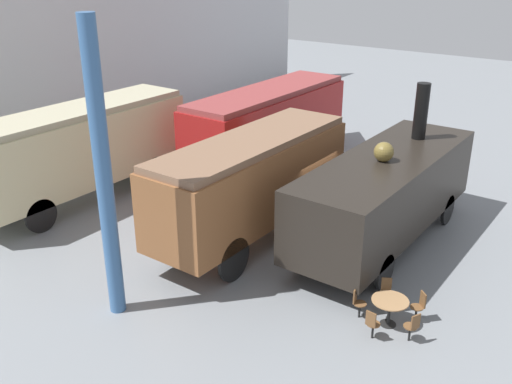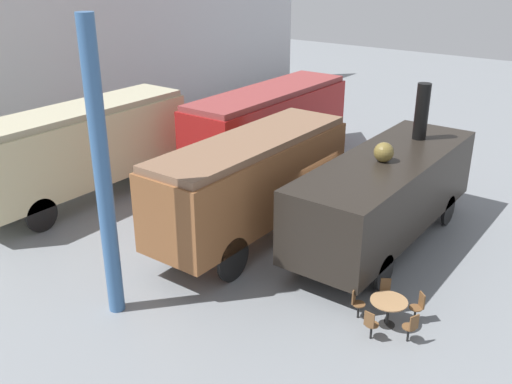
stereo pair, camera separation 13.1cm
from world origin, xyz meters
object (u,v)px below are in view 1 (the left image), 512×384
(streamlined_locomotive, at_px, (278,117))
(cafe_table_near, at_px, (390,304))
(passenger_coach_vintage, at_px, (80,146))
(cafe_chair_0, at_px, (420,305))
(visitor_person, at_px, (334,208))
(passenger_coach_wooden, at_px, (252,179))
(steam_locomotive, at_px, (386,190))

(streamlined_locomotive, distance_m, cafe_table_near, 13.21)
(passenger_coach_vintage, distance_m, cafe_table_near, 13.54)
(cafe_chair_0, bearing_deg, visitor_person, -84.56)
(cafe_table_near, bearing_deg, passenger_coach_wooden, 72.77)
(passenger_coach_vintage, distance_m, passenger_coach_wooden, 7.60)
(passenger_coach_vintage, distance_m, streamlined_locomotive, 9.08)
(streamlined_locomotive, relative_size, passenger_coach_wooden, 1.36)
(passenger_coach_wooden, xyz_separation_m, cafe_chair_0, (-1.19, -6.50, -1.75))
(cafe_table_near, height_order, cafe_chair_0, cafe_chair_0)
(visitor_person, bearing_deg, cafe_chair_0, -126.79)
(steam_locomotive, bearing_deg, cafe_chair_0, -143.11)
(steam_locomotive, distance_m, cafe_table_near, 5.02)
(streamlined_locomotive, height_order, cafe_chair_0, streamlined_locomotive)
(cafe_chair_0, xyz_separation_m, visitor_person, (3.37, 4.51, 0.42))
(passenger_coach_wooden, height_order, cafe_chair_0, passenger_coach_wooden)
(streamlined_locomotive, bearing_deg, steam_locomotive, -121.55)
(passenger_coach_vintage, distance_m, steam_locomotive, 11.83)
(passenger_coach_vintage, height_order, cafe_table_near, passenger_coach_vintage)
(passenger_coach_wooden, distance_m, cafe_table_near, 6.41)
(steam_locomotive, relative_size, cafe_table_near, 9.21)
(passenger_coach_vintage, height_order, steam_locomotive, steam_locomotive)
(passenger_coach_vintage, xyz_separation_m, cafe_chair_0, (-0.02, -14.01, -1.76))
(cafe_table_near, xyz_separation_m, visitor_person, (4.02, 3.93, 0.30))
(cafe_chair_0, bearing_deg, passenger_coach_vintage, -47.84)
(passenger_coach_vintage, relative_size, cafe_table_near, 9.44)
(passenger_coach_vintage, bearing_deg, visitor_person, -70.53)
(visitor_person, bearing_deg, streamlined_locomotive, 49.39)
(streamlined_locomotive, bearing_deg, passenger_coach_wooden, -152.30)
(passenger_coach_wooden, bearing_deg, streamlined_locomotive, 27.70)
(cafe_table_near, bearing_deg, streamlined_locomotive, 47.25)
(streamlined_locomotive, xyz_separation_m, cafe_chair_0, (-8.26, -10.21, -1.70))
(passenger_coach_wooden, bearing_deg, passenger_coach_vintage, 98.90)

